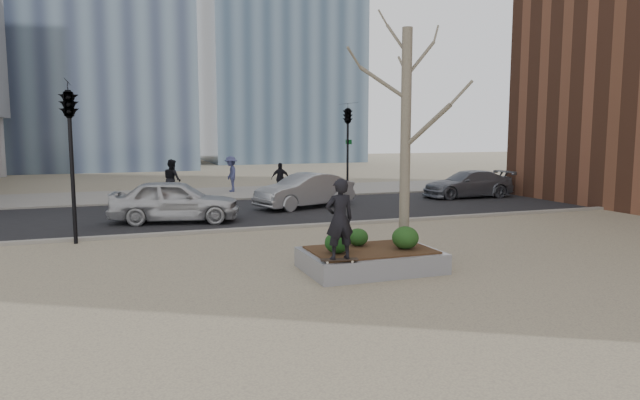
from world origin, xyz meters
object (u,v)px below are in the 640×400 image
object	(u,v)px
skateboard	(339,261)
planter	(371,260)
police_car	(175,201)
skateboarder	(339,219)

from	to	relation	value
skateboard	planter	bearing A→B (deg)	49.70
skateboard	police_car	size ratio (longest dim) A/B	0.18
planter	skateboarder	xyz separation A→B (m)	(-1.10, -0.84, 1.13)
skateboarder	planter	bearing A→B (deg)	-143.90
police_car	skateboarder	bearing A→B (deg)	-152.62
planter	skateboarder	distance (m)	1.79
planter	skateboarder	bearing A→B (deg)	-142.63
skateboard	police_car	bearing A→B (deg)	116.72
skateboarder	police_car	distance (m)	9.59
skateboard	skateboarder	distance (m)	0.87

